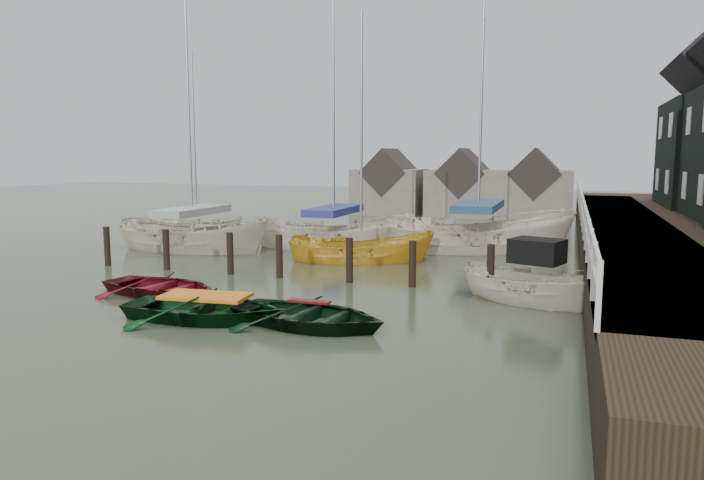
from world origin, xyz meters
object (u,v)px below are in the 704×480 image
at_px(sailboat_e, 197,236).
at_px(motorboat, 535,299).
at_px(rowboat_green, 206,319).
at_px(rowboat_dkgreen, 309,326).
at_px(sailboat_b, 334,246).
at_px(sailboat_a, 193,248).
at_px(rowboat_red, 162,295).
at_px(sailboat_c, 361,260).
at_px(sailboat_d, 477,249).

bearing_deg(sailboat_e, motorboat, -110.73).
bearing_deg(motorboat, rowboat_green, 140.01).
bearing_deg(rowboat_dkgreen, sailboat_b, 27.28).
bearing_deg(sailboat_b, sailboat_a, 105.30).
bearing_deg(rowboat_red, sailboat_c, -17.22).
bearing_deg(rowboat_dkgreen, rowboat_red, 81.67).
xyz_separation_m(rowboat_dkgreen, sailboat_e, (-11.39, 12.95, 0.07)).
xyz_separation_m(rowboat_green, sailboat_b, (-1.31, 12.12, 0.06)).
bearing_deg(sailboat_c, rowboat_dkgreen, 172.06).
height_order(sailboat_a, sailboat_e, sailboat_a).
distance_m(rowboat_dkgreen, sailboat_c, 9.20).
distance_m(motorboat, sailboat_b, 11.65).
distance_m(sailboat_d, sailboat_e, 13.41).
xyz_separation_m(rowboat_green, sailboat_d, (4.60, 13.39, 0.06)).
height_order(motorboat, sailboat_d, sailboat_d).
distance_m(rowboat_red, sailboat_c, 8.17).
xyz_separation_m(sailboat_c, sailboat_e, (-9.66, 3.92, 0.05)).
xyz_separation_m(sailboat_b, sailboat_c, (2.16, -2.83, -0.05)).
bearing_deg(sailboat_c, motorboat, -145.83).
relative_size(sailboat_a, sailboat_c, 1.16).
relative_size(rowboat_green, rowboat_dkgreen, 1.05).
height_order(sailboat_c, sailboat_d, sailboat_d).
height_order(rowboat_red, sailboat_a, sailboat_a).
xyz_separation_m(rowboat_dkgreen, sailboat_d, (2.02, 13.13, 0.06)).
bearing_deg(motorboat, sailboat_e, 80.72).
distance_m(rowboat_green, sailboat_a, 11.65).
relative_size(rowboat_red, sailboat_d, 0.28).
bearing_deg(sailboat_e, sailboat_d, -81.32).
bearing_deg(sailboat_e, sailboat_a, -141.32).
relative_size(rowboat_green, sailboat_e, 0.41).
xyz_separation_m(rowboat_dkgreen, sailboat_b, (-3.89, 11.86, 0.06)).
distance_m(rowboat_dkgreen, motorboat, 6.31).
bearing_deg(sailboat_d, sailboat_c, 118.05).
distance_m(rowboat_dkgreen, sailboat_d, 13.28).
relative_size(sailboat_a, sailboat_e, 1.19).
bearing_deg(sailboat_d, sailboat_e, 71.30).
xyz_separation_m(sailboat_a, sailboat_b, (5.32, 2.56, 0.00)).
relative_size(motorboat, sailboat_b, 0.36).
height_order(rowboat_red, rowboat_green, rowboat_green).
bearing_deg(motorboat, sailboat_a, 89.03).
bearing_deg(sailboat_b, sailboat_e, 71.35).
relative_size(sailboat_b, sailboat_c, 1.24).
bearing_deg(sailboat_a, rowboat_green, -143.81).
relative_size(rowboat_dkgreen, sailboat_a, 0.33).
relative_size(rowboat_red, rowboat_dkgreen, 0.96).
bearing_deg(sailboat_b, sailboat_d, -88.24).
relative_size(sailboat_a, sailboat_b, 0.94).
bearing_deg(sailboat_c, sailboat_d, -61.30).
distance_m(rowboat_green, sailboat_d, 14.16).
distance_m(rowboat_dkgreen, sailboat_e, 17.25).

